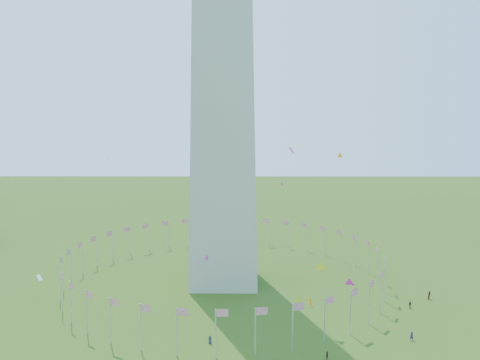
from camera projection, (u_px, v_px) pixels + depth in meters
name	position (u px, v px, depth m)	size (l,w,h in m)	color
flag_ring	(224.00, 265.00, 121.30)	(80.24, 80.24, 9.00)	silver
kites_aloft	(316.00, 243.00, 88.79)	(99.38, 74.51, 41.87)	yellow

